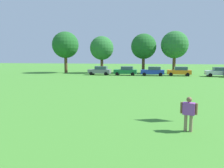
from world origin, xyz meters
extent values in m
plane|color=#42842D|center=(0.00, 30.00, 0.00)|extent=(160.00, 160.00, 0.00)
cylinder|color=#8C7259|center=(5.40, 12.59, 0.41)|extent=(0.16, 0.16, 0.83)
cylinder|color=#8C7259|center=(5.64, 12.52, 0.41)|extent=(0.16, 0.16, 0.83)
cube|color=purple|center=(5.52, 12.56, 1.12)|extent=(0.62, 0.45, 0.59)
cylinder|color=brown|center=(5.19, 12.65, 1.14)|extent=(0.12, 0.12, 0.55)
cylinder|color=brown|center=(5.85, 12.46, 1.14)|extent=(0.12, 0.12, 0.55)
sphere|color=brown|center=(5.52, 12.56, 1.56)|extent=(0.26, 0.26, 0.26)
cube|color=slate|center=(-6.47, 44.45, 0.70)|extent=(4.30, 1.80, 0.76)
cube|color=#334756|center=(-6.13, 44.45, 1.38)|extent=(2.24, 1.58, 0.60)
cylinder|color=black|center=(-7.94, 43.55, 0.32)|extent=(0.64, 0.22, 0.64)
cylinder|color=black|center=(-7.94, 45.35, 0.32)|extent=(0.64, 0.22, 0.64)
cylinder|color=black|center=(-5.01, 43.55, 0.32)|extent=(0.64, 0.22, 0.64)
cylinder|color=black|center=(-5.01, 45.35, 0.32)|extent=(0.64, 0.22, 0.64)
cube|color=#196B38|center=(-1.43, 44.59, 0.70)|extent=(4.30, 1.80, 0.76)
cube|color=#334756|center=(-1.09, 44.59, 1.38)|extent=(2.24, 1.58, 0.60)
cylinder|color=black|center=(-2.89, 43.69, 0.32)|extent=(0.64, 0.22, 0.64)
cylinder|color=black|center=(-2.89, 45.49, 0.32)|extent=(0.64, 0.22, 0.64)
cylinder|color=black|center=(0.03, 43.69, 0.32)|extent=(0.64, 0.22, 0.64)
cylinder|color=black|center=(0.03, 45.49, 0.32)|extent=(0.64, 0.22, 0.64)
cube|color=#1E38AD|center=(3.67, 44.46, 0.70)|extent=(4.30, 1.80, 0.76)
cube|color=#334756|center=(4.01, 44.46, 1.38)|extent=(2.24, 1.58, 0.60)
cylinder|color=black|center=(2.21, 43.56, 0.32)|extent=(0.64, 0.22, 0.64)
cylinder|color=black|center=(2.21, 45.36, 0.32)|extent=(0.64, 0.22, 0.64)
cylinder|color=black|center=(5.13, 43.56, 0.32)|extent=(0.64, 0.22, 0.64)
cylinder|color=black|center=(5.13, 45.36, 0.32)|extent=(0.64, 0.22, 0.64)
cube|color=orange|center=(8.49, 45.01, 0.70)|extent=(4.30, 1.80, 0.76)
cube|color=#334756|center=(8.83, 45.01, 1.38)|extent=(2.24, 1.58, 0.60)
cylinder|color=black|center=(7.03, 44.11, 0.32)|extent=(0.64, 0.22, 0.64)
cylinder|color=black|center=(7.03, 45.91, 0.32)|extent=(0.64, 0.22, 0.64)
cylinder|color=black|center=(9.95, 44.11, 0.32)|extent=(0.64, 0.22, 0.64)
cylinder|color=black|center=(9.95, 45.91, 0.32)|extent=(0.64, 0.22, 0.64)
cube|color=silver|center=(15.14, 44.50, 0.70)|extent=(4.30, 1.80, 0.76)
cube|color=#334756|center=(15.48, 44.50, 1.38)|extent=(2.24, 1.58, 0.60)
cylinder|color=black|center=(13.67, 43.60, 0.32)|extent=(0.64, 0.22, 0.64)
cylinder|color=black|center=(13.67, 45.40, 0.32)|extent=(0.64, 0.22, 0.64)
cylinder|color=brown|center=(-15.10, 48.92, 1.81)|extent=(0.67, 0.67, 3.63)
sphere|color=#1E5B23|center=(-15.10, 48.92, 6.07)|extent=(5.73, 5.73, 5.73)
cylinder|color=brown|center=(-7.15, 49.59, 1.60)|extent=(0.59, 0.59, 3.21)
sphere|color=#286B2D|center=(-7.15, 49.59, 5.36)|extent=(5.06, 5.06, 5.06)
cylinder|color=brown|center=(1.67, 51.18, 1.71)|extent=(0.63, 0.63, 3.42)
sphere|color=#1E5B23|center=(1.67, 51.18, 5.71)|extent=(5.40, 5.40, 5.40)
cylinder|color=brown|center=(8.08, 50.93, 1.79)|extent=(0.66, 0.66, 3.58)
sphere|color=#286B2D|center=(8.08, 50.93, 5.99)|extent=(5.66, 5.66, 5.66)
camera|label=1|loc=(3.80, 1.37, 3.62)|focal=36.58mm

